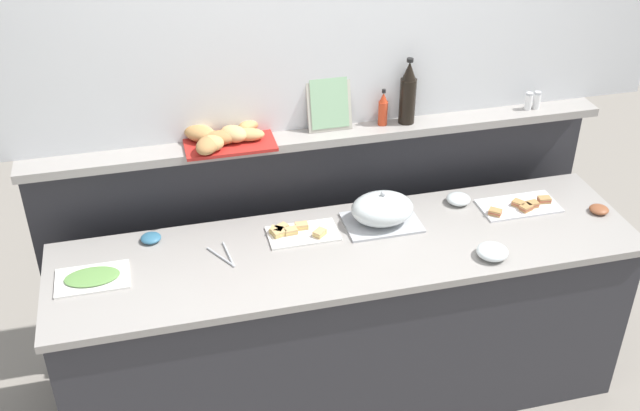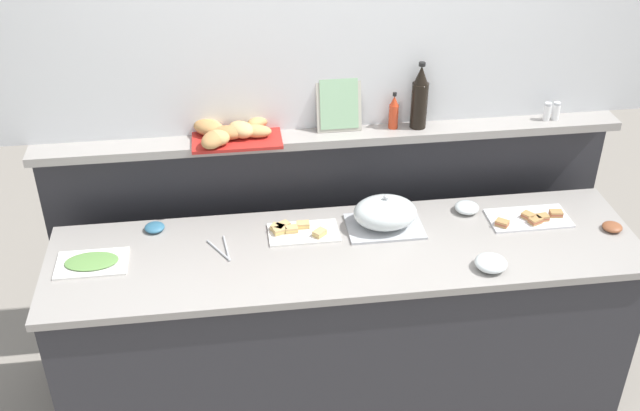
% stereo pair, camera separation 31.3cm
% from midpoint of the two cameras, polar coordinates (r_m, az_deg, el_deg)
% --- Properties ---
extents(ground_plane, '(12.00, 12.00, 0.00)m').
position_cam_midpoint_polar(ground_plane, '(4.34, -2.35, -8.26)').
color(ground_plane, gray).
extents(buffet_counter, '(2.58, 0.67, 0.89)m').
position_cam_midpoint_polar(buffet_counter, '(3.61, -0.49, -8.89)').
color(buffet_counter, '#2D2D33').
rests_on(buffet_counter, ground_plane).
extents(back_ledge_unit, '(2.72, 0.22, 1.23)m').
position_cam_midpoint_polar(back_ledge_unit, '(3.88, -2.29, -1.81)').
color(back_ledge_unit, '#2D2D33').
rests_on(back_ledge_unit, ground_plane).
extents(sandwich_platter_rear, '(0.31, 0.18, 0.04)m').
position_cam_midpoint_polar(sandwich_platter_rear, '(3.41, -4.24, -2.09)').
color(sandwich_platter_rear, white).
rests_on(sandwich_platter_rear, buffet_counter).
extents(sandwich_platter_side, '(0.37, 0.19, 0.04)m').
position_cam_midpoint_polar(sandwich_platter_side, '(3.67, 12.30, -0.09)').
color(sandwich_platter_side, silver).
rests_on(sandwich_platter_side, buffet_counter).
extents(cold_cuts_platter, '(0.30, 0.19, 0.02)m').
position_cam_midpoint_polar(cold_cuts_platter, '(3.32, -19.19, -5.20)').
color(cold_cuts_platter, white).
rests_on(cold_cuts_platter, buffet_counter).
extents(serving_cloche, '(0.34, 0.24, 0.17)m').
position_cam_midpoint_polar(serving_cloche, '(3.44, 2.06, -0.41)').
color(serving_cloche, '#B7BABF').
rests_on(serving_cloche, buffet_counter).
extents(glass_bowl_large, '(0.11, 0.11, 0.05)m').
position_cam_midpoint_polar(glass_bowl_large, '(3.65, 7.84, 0.39)').
color(glass_bowl_large, silver).
rests_on(glass_bowl_large, buffet_counter).
extents(glass_bowl_medium, '(0.14, 0.14, 0.05)m').
position_cam_midpoint_polar(glass_bowl_medium, '(3.31, 10.05, -3.51)').
color(glass_bowl_medium, silver).
rests_on(glass_bowl_medium, buffet_counter).
extents(condiment_bowl_cream, '(0.09, 0.09, 0.03)m').
position_cam_midpoint_polar(condiment_bowl_cream, '(3.73, 17.79, -0.35)').
color(condiment_bowl_cream, brown).
rests_on(condiment_bowl_cream, buffet_counter).
extents(condiment_bowl_red, '(0.09, 0.09, 0.03)m').
position_cam_midpoint_polar(condiment_bowl_red, '(3.48, -15.00, -2.43)').
color(condiment_bowl_red, teal).
rests_on(condiment_bowl_red, buffet_counter).
extents(serving_tongs, '(0.10, 0.19, 0.01)m').
position_cam_midpoint_polar(serving_tongs, '(3.31, -9.77, -3.81)').
color(serving_tongs, '#B7BABF').
rests_on(serving_tongs, buffet_counter).
extents(hot_sauce_bottle, '(0.04, 0.04, 0.18)m').
position_cam_midpoint_polar(hot_sauce_bottle, '(3.56, 2.18, 7.09)').
color(hot_sauce_bottle, red).
rests_on(hot_sauce_bottle, back_ledge_unit).
extents(wine_bottle_dark, '(0.08, 0.08, 0.32)m').
position_cam_midpoint_polar(wine_bottle_dark, '(3.56, 4.03, 8.19)').
color(wine_bottle_dark, black).
rests_on(wine_bottle_dark, back_ledge_unit).
extents(salt_shaker, '(0.03, 0.03, 0.09)m').
position_cam_midpoint_polar(salt_shaker, '(3.82, 12.98, 7.50)').
color(salt_shaker, white).
rests_on(salt_shaker, back_ledge_unit).
extents(pepper_shaker, '(0.03, 0.03, 0.09)m').
position_cam_midpoint_polar(pepper_shaker, '(3.84, 13.57, 7.55)').
color(pepper_shaker, white).
rests_on(pepper_shaker, back_ledge_unit).
extents(bread_basket, '(0.41, 0.35, 0.08)m').
position_cam_midpoint_polar(bread_basket, '(3.45, -9.90, 5.01)').
color(bread_basket, '#B2231E').
rests_on(bread_basket, back_ledge_unit).
extents(framed_picture, '(0.20, 0.08, 0.25)m').
position_cam_midpoint_polar(framed_picture, '(3.51, -1.89, 7.55)').
color(framed_picture, '#B2AD9E').
rests_on(framed_picture, back_ledge_unit).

